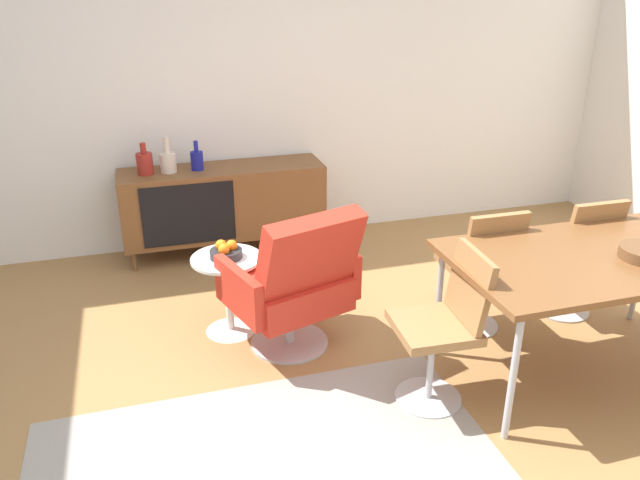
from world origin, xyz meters
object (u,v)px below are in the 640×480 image
at_px(dining_chair_back_right, 578,251).
at_px(dining_chair_near_window, 445,322).
at_px(sideboard, 223,201).
at_px(vase_sculptural_dark, 168,161).
at_px(dining_table, 597,261).
at_px(side_table_round, 228,286).
at_px(lounge_chair_red, 294,281).
at_px(vase_cobalt, 145,163).
at_px(vase_ceramic_small, 197,160).
at_px(fruit_bowl, 226,251).
at_px(dining_chair_back_left, 482,265).

distance_m(dining_chair_back_right, dining_chair_near_window, 1.36).
height_order(sideboard, dining_chair_near_window, dining_chair_near_window).
height_order(vase_sculptural_dark, dining_table, vase_sculptural_dark).
bearing_deg(side_table_round, lounge_chair_red, -43.07).
bearing_deg(dining_chair_back_right, vase_sculptural_dark, 145.29).
bearing_deg(dining_chair_back_right, sideboard, 140.38).
distance_m(vase_cobalt, side_table_round, 1.40).
relative_size(dining_table, dining_chair_back_right, 1.87).
bearing_deg(vase_ceramic_small, lounge_chair_red, -76.90).
bearing_deg(sideboard, lounge_chair_red, -83.36).
height_order(lounge_chair_red, side_table_round, lounge_chair_red).
distance_m(vase_sculptural_dark, dining_chair_near_window, 2.59).
xyz_separation_m(vase_ceramic_small, fruit_bowl, (0.02, -1.25, -0.24)).
bearing_deg(fruit_bowl, dining_chair_near_window, -46.00).
bearing_deg(lounge_chair_red, vase_sculptural_dark, 110.40).
bearing_deg(sideboard, dining_table, -52.98).
bearing_deg(vase_cobalt, dining_chair_back_right, -32.92).
distance_m(sideboard, dining_table, 2.84).
xyz_separation_m(dining_chair_near_window, side_table_round, (-0.98, 1.01, -0.15)).
bearing_deg(dining_chair_near_window, dining_table, 0.23).
distance_m(dining_chair_back_left, side_table_round, 1.59).
relative_size(sideboard, vase_cobalt, 6.63).
relative_size(vase_ceramic_small, lounge_chair_red, 0.24).
relative_size(vase_ceramic_small, side_table_round, 0.44).
bearing_deg(vase_cobalt, dining_chair_near_window, -58.47).
relative_size(dining_table, dining_chair_near_window, 1.87).
distance_m(dining_chair_near_window, lounge_chair_red, 0.93).
xyz_separation_m(sideboard, dining_chair_back_left, (1.35, -1.70, 0.03)).
distance_m(dining_table, dining_chair_near_window, 0.92).
bearing_deg(sideboard, vase_sculptural_dark, 179.73).
distance_m(vase_cobalt, lounge_chair_red, 1.78).
relative_size(dining_chair_back_right, side_table_round, 1.65).
relative_size(dining_chair_back_right, dining_chair_near_window, 1.00).
relative_size(sideboard, vase_ceramic_small, 6.99).
distance_m(vase_ceramic_small, fruit_bowl, 1.27).
bearing_deg(vase_cobalt, dining_table, -44.78).
height_order(vase_cobalt, side_table_round, vase_cobalt).
bearing_deg(dining_table, vase_sculptural_dark, 132.98).
height_order(vase_sculptural_dark, dining_chair_near_window, vase_sculptural_dark).
height_order(side_table_round, fruit_bowl, fruit_bowl).
bearing_deg(dining_table, sideboard, 127.02).
relative_size(lounge_chair_red, fruit_bowl, 4.73).
xyz_separation_m(dining_chair_back_right, fruit_bowl, (-2.22, 0.45, 0.09)).
height_order(dining_table, dining_chair_back_left, dining_chair_back_left).
relative_size(dining_chair_near_window, lounge_chair_red, 0.90).
bearing_deg(lounge_chair_red, side_table_round, 136.93).
relative_size(vase_sculptural_dark, dining_chair_near_window, 0.32).
height_order(sideboard, dining_chair_back_right, dining_chair_back_right).
xyz_separation_m(sideboard, side_table_round, (-0.16, -1.25, -0.12)).
distance_m(vase_cobalt, dining_chair_near_window, 2.68).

